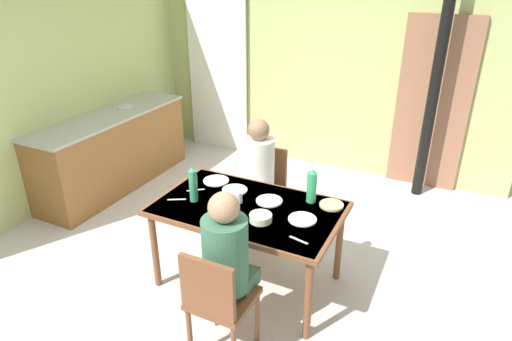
{
  "coord_description": "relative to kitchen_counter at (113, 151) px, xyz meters",
  "views": [
    {
      "loc": [
        1.73,
        -2.61,
        2.47
      ],
      "look_at": [
        0.34,
        0.23,
        0.99
      ],
      "focal_mm": 30.87,
      "sensor_mm": 36.0,
      "label": 1
    }
  ],
  "objects": [
    {
      "name": "cutlery_knife_far",
      "position": [
        2.82,
        -1.19,
        0.29
      ],
      "size": [
        0.15,
        0.05,
        0.0
      ],
      "primitive_type": "cube",
      "rotation": [
        0.0,
        0.0,
        6.07
      ],
      "color": "silver",
      "rests_on": "dining_table"
    },
    {
      "name": "drinking_glass_by_near_diner",
      "position": [
        2.2,
        -0.89,
        0.33
      ],
      "size": [
        0.06,
        0.06,
        0.09
      ],
      "primitive_type": "cylinder",
      "color": "silver",
      "rests_on": "dining_table"
    },
    {
      "name": "chair_far_diner",
      "position": [
        2.06,
        -0.12,
        0.05
      ],
      "size": [
        0.4,
        0.4,
        0.87
      ],
      "rotation": [
        0.0,
        0.0,
        3.14
      ],
      "color": "brown",
      "rests_on": "ground_plane"
    },
    {
      "name": "person_far_diner",
      "position": [
        2.06,
        -0.26,
        0.33
      ],
      "size": [
        0.3,
        0.37,
        0.77
      ],
      "rotation": [
        0.0,
        0.0,
        3.14
      ],
      "color": "#ECE5CC",
      "rests_on": "ground_plane"
    },
    {
      "name": "person_near_diner",
      "position": [
        2.47,
        -1.59,
        0.33
      ],
      "size": [
        0.3,
        0.37,
        0.77
      ],
      "color": "#395E44",
      "rests_on": "ground_plane"
    },
    {
      "name": "cutlery_knife_near",
      "position": [
        1.72,
        -1.08,
        0.29
      ],
      "size": [
        0.14,
        0.09,
        0.0
      ],
      "primitive_type": "cube",
      "rotation": [
        0.0,
        0.0,
        3.66
      ],
      "color": "silver",
      "rests_on": "dining_table"
    },
    {
      "name": "ground_plane",
      "position": [
        1.95,
        -1.01,
        -0.45
      ],
      "size": [
        7.16,
        7.16,
        0.0
      ],
      "primitive_type": "plane",
      "color": "beige"
    },
    {
      "name": "curtain_panel",
      "position": [
        0.5,
        1.65,
        0.76
      ],
      "size": [
        0.9,
        0.03,
        2.43
      ],
      "primitive_type": "cube",
      "color": "white",
      "rests_on": "ground_plane"
    },
    {
      "name": "stove_pipe_column",
      "position": [
        3.35,
        1.4,
        0.99
      ],
      "size": [
        0.12,
        0.12,
        2.89
      ],
      "primitive_type": "cylinder",
      "color": "black",
      "rests_on": "ground_plane"
    },
    {
      "name": "serving_bowl_center",
      "position": [
        2.47,
        -1.07,
        0.31
      ],
      "size": [
        0.17,
        0.17,
        0.05
      ],
      "primitive_type": "cylinder",
      "color": "#EAE5C4",
      "rests_on": "dining_table"
    },
    {
      "name": "water_bottle_green_far",
      "position": [
        2.71,
        -0.63,
        0.42
      ],
      "size": [
        0.08,
        0.08,
        0.29
      ],
      "color": "#309E5C",
      "rests_on": "dining_table"
    },
    {
      "name": "dinner_plate_far_side",
      "position": [
        2.41,
        -0.78,
        0.29
      ],
      "size": [
        0.21,
        0.21,
        0.01
      ],
      "primitive_type": "cylinder",
      "color": "white",
      "rests_on": "dining_table"
    },
    {
      "name": "dining_table",
      "position": [
        2.29,
        -0.92,
        0.21
      ],
      "size": [
        1.47,
        0.89,
        0.74
      ],
      "color": "brown",
      "rests_on": "ground_plane"
    },
    {
      "name": "water_bottle_green_near",
      "position": [
        1.86,
        -1.03,
        0.43
      ],
      "size": [
        0.07,
        0.07,
        0.3
      ],
      "color": "#358E65",
      "rests_on": "dining_table"
    },
    {
      "name": "chair_near_diner",
      "position": [
        2.47,
        -1.72,
        0.05
      ],
      "size": [
        0.4,
        0.4,
        0.87
      ],
      "color": "brown",
      "rests_on": "ground_plane"
    },
    {
      "name": "bread_plate_sliced",
      "position": [
        2.88,
        -0.63,
        0.29
      ],
      "size": [
        0.19,
        0.19,
        0.02
      ],
      "primitive_type": "cylinder",
      "color": "#DBB77A",
      "rests_on": "dining_table"
    },
    {
      "name": "dinner_plate_near_right",
      "position": [
        2.75,
        -0.92,
        0.29
      ],
      "size": [
        0.21,
        0.21,
        0.01
      ],
      "primitive_type": "cylinder",
      "color": "white",
      "rests_on": "dining_table"
    },
    {
      "name": "cutlery_fork_near",
      "position": [
        1.77,
        -0.87,
        0.29
      ],
      "size": [
        0.13,
        0.11,
        0.0
      ],
      "primitive_type": "cube",
      "rotation": [
        0.0,
        0.0,
        3.82
      ],
      "color": "silver",
      "rests_on": "dining_table"
    },
    {
      "name": "wall_left",
      "position": [
        -0.33,
        -0.32,
        0.99
      ],
      "size": [
        0.1,
        4.13,
        2.89
      ],
      "primitive_type": "cube",
      "color": "#B0BC75",
      "rests_on": "ground_plane"
    },
    {
      "name": "kitchen_counter",
      "position": [
        0.0,
        0.0,
        0.0
      ],
      "size": [
        0.61,
        2.08,
        0.91
      ],
      "color": "brown",
      "rests_on": "ground_plane"
    },
    {
      "name": "wall_back",
      "position": [
        1.95,
        1.75,
        0.99
      ],
      "size": [
        4.76,
        0.1,
        2.89
      ],
      "primitive_type": "cube",
      "color": "#ACB870",
      "rests_on": "ground_plane"
    },
    {
      "name": "dinner_plate_near_left",
      "position": [
        1.84,
        -0.65,
        0.29
      ],
      "size": [
        0.23,
        0.23,
        0.01
      ],
      "primitive_type": "cylinder",
      "color": "white",
      "rests_on": "dining_table"
    },
    {
      "name": "dinner_plate_far_center",
      "position": [
        2.07,
        -0.73,
        0.29
      ],
      "size": [
        0.21,
        0.21,
        0.01
      ],
      "primitive_type": "cylinder",
      "color": "white",
      "rests_on": "dining_table"
    },
    {
      "name": "door_wooden",
      "position": [
        3.34,
        1.67,
        0.55
      ],
      "size": [
        0.8,
        0.05,
        2.0
      ],
      "primitive_type": "cube",
      "color": "#946147",
      "rests_on": "ground_plane"
    }
  ]
}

